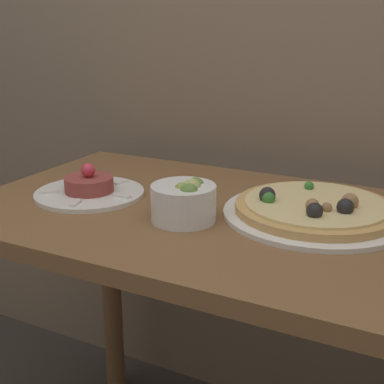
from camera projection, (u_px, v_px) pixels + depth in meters
dining_table at (212, 271)px, 1.17m from camera, size 1.06×0.65×0.79m
pizza_plate at (315, 209)px, 1.09m from camera, size 0.38×0.38×0.06m
tartare_plate at (89, 189)px, 1.22m from camera, size 0.25×0.25×0.08m
small_bowl at (184, 201)px, 1.06m from camera, size 0.13×0.13×0.09m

